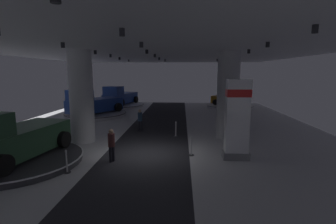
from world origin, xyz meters
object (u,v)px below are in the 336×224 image
column_right (228,95)px  display_platform_deep_right (230,106)px  brand_sign_pylon (237,119)px  visitor_walking_far (140,119)px  display_platform_deep_left (121,105)px  pickup_truck_far_left (93,103)px  pickup_truck_deep_left (120,97)px  column_left (81,97)px  pickup_truck_near_left (10,140)px  display_platform_far_left (96,114)px  visitor_walking_near (111,143)px  display_car_deep_right (230,99)px  display_platform_near_left (18,160)px

column_right → display_platform_deep_right: 14.53m
brand_sign_pylon → visitor_walking_far: 7.87m
visitor_walking_far → display_platform_deep_left: bearing=109.3°
pickup_truck_far_left → column_right: bearing=-31.4°
pickup_truck_deep_left → column_left: bearing=-83.8°
display_platform_deep_right → visitor_walking_far: bearing=-124.4°
display_platform_deep_right → display_platform_deep_left: 13.41m
column_left → pickup_truck_near_left: (-1.62, -4.21, -1.51)m
display_platform_far_left → pickup_truck_far_left: size_ratio=1.03×
pickup_truck_deep_left → visitor_walking_near: size_ratio=3.56×
display_car_deep_right → display_platform_far_left: size_ratio=0.78×
column_right → display_platform_far_left: size_ratio=0.95×
column_right → display_car_deep_right: (2.87, 14.00, -1.71)m
display_platform_far_left → pickup_truck_far_left: 1.12m
display_platform_deep_right → visitor_walking_near: size_ratio=3.43×
display_platform_deep_right → display_platform_far_left: (-14.09, -6.78, 0.02)m
column_right → pickup_truck_near_left: column_right is taller
pickup_truck_deep_left → display_platform_deep_right: bearing=-0.7°
column_right → visitor_walking_far: (-5.91, 1.24, -1.84)m
column_right → pickup_truck_deep_left: size_ratio=0.97×
column_left → display_car_deep_right: size_ratio=1.21×
brand_sign_pylon → display_platform_near_left: (-10.22, -1.25, -1.83)m
display_platform_deep_left → visitor_walking_far: visitor_walking_far is taller
display_platform_deep_right → visitor_walking_far: visitor_walking_far is taller
display_car_deep_right → pickup_truck_far_left: (-14.28, -7.04, 0.21)m
pickup_truck_near_left → visitor_walking_far: size_ratio=3.50×
display_platform_deep_right → visitor_walking_far: size_ratio=3.43×
column_right → visitor_walking_near: size_ratio=3.46×
display_platform_deep_left → display_platform_near_left: bearing=-89.8°
display_platform_far_left → pickup_truck_far_left: (-0.17, -0.27, 1.08)m
display_platform_deep_right → pickup_truck_deep_left: pickup_truck_deep_left is taller
visitor_walking_far → visitor_walking_near: bearing=-92.9°
column_left → pickup_truck_far_left: bearing=106.3°
display_platform_deep_right → display_car_deep_right: 0.89m
display_platform_deep_left → visitor_walking_far: 14.07m
display_platform_deep_left → pickup_truck_deep_left: 1.08m
column_left → display_platform_deep_left: 16.30m
display_car_deep_right → display_platform_near_left: (-13.38, -19.41, -0.87)m
column_right → pickup_truck_far_left: (-11.41, 6.96, -1.49)m
display_platform_deep_right → visitor_walking_near: 20.99m
display_platform_far_left → pickup_truck_deep_left: pickup_truck_deep_left is taller
display_platform_deep_right → visitor_walking_near: visitor_walking_near is taller
display_car_deep_right → column_right: bearing=-101.6°
column_left → display_platform_deep_right: (11.78, 15.53, -2.59)m
display_platform_near_left → pickup_truck_deep_left: (-0.14, 19.59, 0.99)m
pickup_truck_near_left → pickup_truck_deep_left: pickup_truck_near_left is taller
display_platform_deep_right → display_platform_near_left: display_platform_near_left is taller
display_car_deep_right → pickup_truck_far_left: bearing=-153.8°
display_platform_near_left → display_platform_deep_right: bearing=55.5°
display_platform_deep_right → pickup_truck_deep_left: 13.53m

